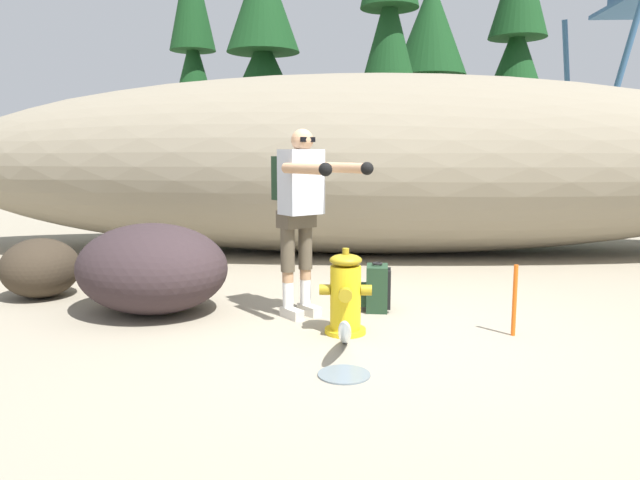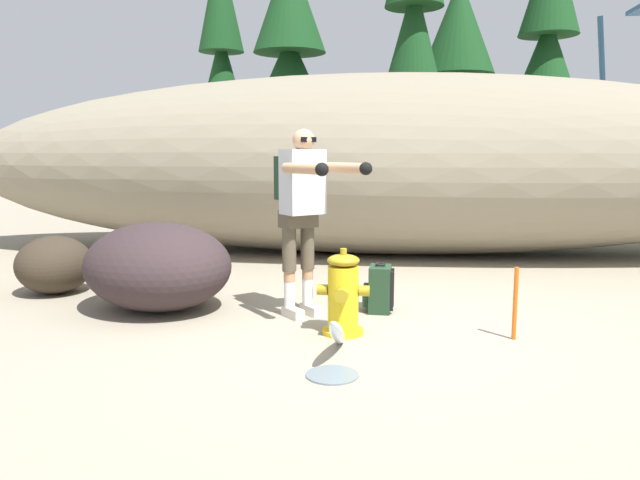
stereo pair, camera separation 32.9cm
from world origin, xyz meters
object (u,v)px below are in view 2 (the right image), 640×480
object	(u,v)px
utility_worker	(302,199)
fire_hydrant	(343,295)
boulder_large	(158,266)
boulder_mid	(54,265)
survey_stake	(515,303)
spare_backpack	(379,289)

from	to	relation	value
utility_worker	fire_hydrant	bearing A→B (deg)	-0.22
boulder_large	boulder_mid	xyz separation A→B (m)	(-1.37, 0.51, -0.11)
survey_stake	spare_backpack	bearing A→B (deg)	146.06
fire_hydrant	spare_backpack	xyz separation A→B (m)	(0.29, 0.75, -0.12)
boulder_mid	boulder_large	bearing A→B (deg)	-20.54
fire_hydrant	survey_stake	world-z (taller)	fire_hydrant
fire_hydrant	boulder_mid	size ratio (longest dim) A/B	0.90
utility_worker	boulder_large	xyz separation A→B (m)	(-1.43, 0.10, -0.67)
fire_hydrant	spare_backpack	size ratio (longest dim) A/B	1.55
boulder_large	fire_hydrant	bearing A→B (deg)	-17.90
utility_worker	boulder_mid	size ratio (longest dim) A/B	2.14
utility_worker	survey_stake	distance (m)	2.04
fire_hydrant	utility_worker	bearing A→B (deg)	129.99
spare_backpack	boulder_large	world-z (taller)	boulder_large
boulder_large	boulder_mid	distance (m)	1.47
spare_backpack	boulder_large	xyz separation A→B (m)	(-2.13, -0.16, 0.21)
fire_hydrant	survey_stake	xyz separation A→B (m)	(1.40, 0.01, -0.03)
utility_worker	survey_stake	size ratio (longest dim) A/B	2.87
boulder_large	survey_stake	xyz separation A→B (m)	(3.24, -0.59, -0.13)
utility_worker	survey_stake	xyz separation A→B (m)	(1.81, -0.49, -0.79)
boulder_large	survey_stake	world-z (taller)	boulder_large
utility_worker	survey_stake	world-z (taller)	utility_worker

